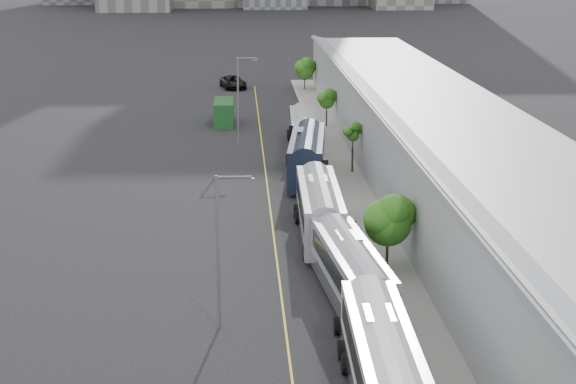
{
  "coord_description": "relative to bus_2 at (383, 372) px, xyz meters",
  "views": [
    {
      "loc": [
        -3.84,
        -3.11,
        19.79
      ],
      "look_at": [
        -0.46,
        61.87,
        3.0
      ],
      "focal_mm": 60.0,
      "sensor_mm": 36.0,
      "label": 1
    }
  ],
  "objects": [
    {
      "name": "depot",
      "position": [
        10.65,
        19.55,
        1.9
      ],
      "size": [
        12.45,
        160.4,
        7.2
      ],
      "color": "gray",
      "rests_on": "ground"
    },
    {
      "name": "tree_2",
      "position": [
        2.97,
        18.14,
        1.92
      ],
      "size": [
        2.96,
        2.96,
        5.02
      ],
      "color": "black",
      "rests_on": "ground"
    },
    {
      "name": "sidewalk",
      "position": [
        6.66,
        19.55,
        -1.55
      ],
      "size": [
        10.0,
        170.0,
        0.12
      ],
      "primitive_type": "cube",
      "color": "gray",
      "rests_on": "ground"
    },
    {
      "name": "bus_6",
      "position": [
        0.22,
        56.29,
        -0.14
      ],
      "size": [
        2.85,
        12.04,
        3.5
      ],
      "rotation": [
        0.0,
        0.0,
        -0.04
      ],
      "color": "#BDBDBF",
      "rests_on": "ground"
    },
    {
      "name": "lane_line",
      "position": [
        -3.84,
        19.55,
        -1.6
      ],
      "size": [
        0.12,
        160.0,
        0.02
      ],
      "primitive_type": "cube",
      "color": "gold",
      "rests_on": "ground"
    },
    {
      "name": "tree_3",
      "position": [
        3.88,
        44.51,
        1.9
      ],
      "size": [
        1.17,
        1.17,
        4.22
      ],
      "color": "black",
      "rests_on": "ground"
    },
    {
      "name": "suv",
      "position": [
        -6.88,
        97.18,
        -0.72
      ],
      "size": [
        4.16,
        6.87,
        1.78
      ],
      "primitive_type": "imported",
      "rotation": [
        0.0,
        0.0,
        0.2
      ],
      "color": "black",
      "rests_on": "ground"
    },
    {
      "name": "shipping_container",
      "position": [
        -7.84,
        69.19,
        -0.27
      ],
      "size": [
        2.17,
        6.67,
        2.69
      ],
      "primitive_type": "cube",
      "rotation": [
        0.0,
        0.0,
        -0.01
      ],
      "color": "#123D18",
      "rests_on": "ground"
    },
    {
      "name": "bus_5",
      "position": [
        -0.31,
        42.45,
        0.12
      ],
      "size": [
        4.23,
        14.2,
        4.09
      ],
      "rotation": [
        0.0,
        0.0,
        -0.1
      ],
      "color": "black",
      "rests_on": "ground"
    },
    {
      "name": "bus_2",
      "position": [
        0.0,
        0.0,
        0.0
      ],
      "size": [
        2.95,
        13.11,
        3.82
      ],
      "rotation": [
        0.0,
        0.0,
        -0.02
      ],
      "color": "silver",
      "rests_on": "ground"
    },
    {
      "name": "bus_4",
      "position": [
        -0.67,
        25.31,
        0.04
      ],
      "size": [
        3.03,
        13.43,
        3.91
      ],
      "rotation": [
        0.0,
        0.0,
        -0.02
      ],
      "color": "#92939B",
      "rests_on": "ground"
    },
    {
      "name": "tree_5",
      "position": [
        3.12,
        95.28,
        1.57
      ],
      "size": [
        2.68,
        2.68,
        4.53
      ],
      "color": "black",
      "rests_on": "ground"
    },
    {
      "name": "bus_3",
      "position": [
        0.04,
        12.55,
        -0.08
      ],
      "size": [
        3.65,
        12.61,
        3.63
      ],
      "rotation": [
        0.0,
        0.0,
        0.09
      ],
      "color": "gray",
      "rests_on": "ground"
    },
    {
      "name": "street_lamp_near",
      "position": [
        -7.16,
        9.28,
        3.24
      ],
      "size": [
        2.04,
        0.22,
        8.35
      ],
      "color": "#59595E",
      "rests_on": "ground"
    },
    {
      "name": "street_lamp_far",
      "position": [
        -6.03,
        56.76,
        3.57
      ],
      "size": [
        2.04,
        0.22,
        8.97
      ],
      "color": "#59595E",
      "rests_on": "ground"
    },
    {
      "name": "tree_4",
      "position": [
        3.59,
        66.69,
        1.59
      ],
      "size": [
        1.75,
        1.75,
        4.1
      ],
      "color": "black",
      "rests_on": "ground"
    }
  ]
}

